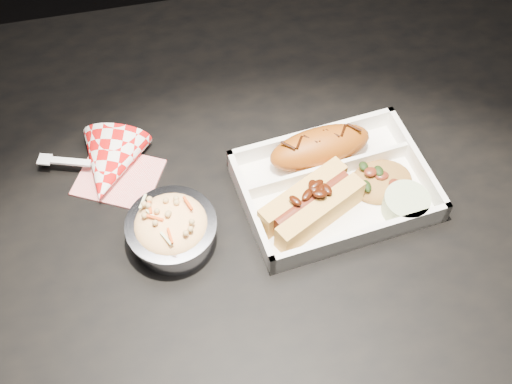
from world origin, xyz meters
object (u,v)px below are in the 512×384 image
Objects in this scene: foil_coleslaw_cup at (172,228)px; napkin_fork at (109,167)px; dining_table at (246,214)px; hotdog at (312,204)px; fried_pastry at (320,147)px; food_tray at (334,188)px.

napkin_fork is (-0.07, 0.13, -0.02)m from foil_coleslaw_cup.
hotdog is at bearing -47.66° from dining_table.
hotdog is 1.28× the size of foil_coleslaw_cup.
fried_pastry is at bearing 40.57° from hotdog.
food_tray is at bearing -83.66° from fried_pastry.
foil_coleslaw_cup is at bearing 152.21° from hotdog.
foil_coleslaw_cup is (-0.18, 0.00, -0.00)m from hotdog.
foil_coleslaw_cup is (-0.22, -0.08, -0.00)m from fried_pastry.
foil_coleslaw_cup reaches higher than fried_pastry.
foil_coleslaw_cup is at bearing -42.27° from napkin_fork.
fried_pastry is at bearing 10.12° from napkin_fork.
hotdog is at bearing -149.23° from food_tray.
fried_pastry is 0.99× the size of hotdog.
foil_coleslaw_cup is 0.66× the size of napkin_fork.
dining_table is 0.16m from hotdog.
foil_coleslaw_cup reaches higher than hotdog.
hotdog is 0.84× the size of napkin_fork.
napkin_fork reaches higher than dining_table.
dining_table is 0.16m from fried_pastry.
napkin_fork is (-0.29, 0.04, -0.02)m from fried_pastry.
hotdog reaches higher than fried_pastry.
dining_table is 0.18m from foil_coleslaw_cup.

